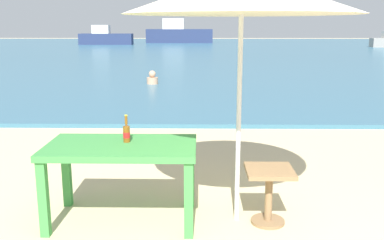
{
  "coord_description": "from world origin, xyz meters",
  "views": [
    {
      "loc": [
        -0.53,
        -2.69,
        1.85
      ],
      "look_at": [
        -0.63,
        3.0,
        0.6
      ],
      "focal_mm": 40.6,
      "sensor_mm": 36.0,
      "label": 1
    }
  ],
  "objects_px": {
    "side_table_wood": "(269,188)",
    "swimmer_person": "(152,79)",
    "boat_ferry": "(105,38)",
    "picnic_table_green": "(122,156)",
    "beer_bottle_amber": "(127,132)",
    "boat_cargo_ship": "(179,34)"
  },
  "relations": [
    {
      "from": "side_table_wood",
      "to": "swimmer_person",
      "type": "distance_m",
      "value": 9.57
    },
    {
      "from": "boat_ferry",
      "to": "swimmer_person",
      "type": "bearing_deg",
      "value": -75.1
    },
    {
      "from": "swimmer_person",
      "to": "boat_ferry",
      "type": "height_order",
      "value": "boat_ferry"
    },
    {
      "from": "boat_ferry",
      "to": "side_table_wood",
      "type": "bearing_deg",
      "value": -75.68
    },
    {
      "from": "picnic_table_green",
      "to": "boat_ferry",
      "type": "xyz_separation_m",
      "value": [
        -7.88,
        36.25,
        0.06
      ]
    },
    {
      "from": "beer_bottle_amber",
      "to": "side_table_wood",
      "type": "relative_size",
      "value": 0.49
    },
    {
      "from": "swimmer_person",
      "to": "boat_ferry",
      "type": "xyz_separation_m",
      "value": [
        -7.17,
        26.96,
        0.47
      ]
    },
    {
      "from": "picnic_table_green",
      "to": "side_table_wood",
      "type": "xyz_separation_m",
      "value": [
        1.39,
        -0.04,
        -0.3
      ]
    },
    {
      "from": "beer_bottle_amber",
      "to": "swimmer_person",
      "type": "xyz_separation_m",
      "value": [
        -0.75,
        9.22,
        -0.61
      ]
    },
    {
      "from": "picnic_table_green",
      "to": "beer_bottle_amber",
      "type": "height_order",
      "value": "beer_bottle_amber"
    },
    {
      "from": "beer_bottle_amber",
      "to": "boat_ferry",
      "type": "bearing_deg",
      "value": 102.35
    },
    {
      "from": "beer_bottle_amber",
      "to": "side_table_wood",
      "type": "bearing_deg",
      "value": -5.19
    },
    {
      "from": "beer_bottle_amber",
      "to": "side_table_wood",
      "type": "xyz_separation_m",
      "value": [
        1.35,
        -0.12,
        -0.5
      ]
    },
    {
      "from": "swimmer_person",
      "to": "boat_cargo_ship",
      "type": "height_order",
      "value": "boat_cargo_ship"
    },
    {
      "from": "picnic_table_green",
      "to": "boat_ferry",
      "type": "bearing_deg",
      "value": 102.26
    },
    {
      "from": "picnic_table_green",
      "to": "boat_cargo_ship",
      "type": "relative_size",
      "value": 0.21
    },
    {
      "from": "boat_cargo_ship",
      "to": "side_table_wood",
      "type": "bearing_deg",
      "value": -86.09
    },
    {
      "from": "picnic_table_green",
      "to": "side_table_wood",
      "type": "relative_size",
      "value": 2.59
    },
    {
      "from": "picnic_table_green",
      "to": "swimmer_person",
      "type": "relative_size",
      "value": 3.41
    },
    {
      "from": "swimmer_person",
      "to": "boat_ferry",
      "type": "distance_m",
      "value": 27.9
    },
    {
      "from": "side_table_wood",
      "to": "swimmer_person",
      "type": "height_order",
      "value": "side_table_wood"
    },
    {
      "from": "side_table_wood",
      "to": "picnic_table_green",
      "type": "bearing_deg",
      "value": 178.3
    }
  ]
}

